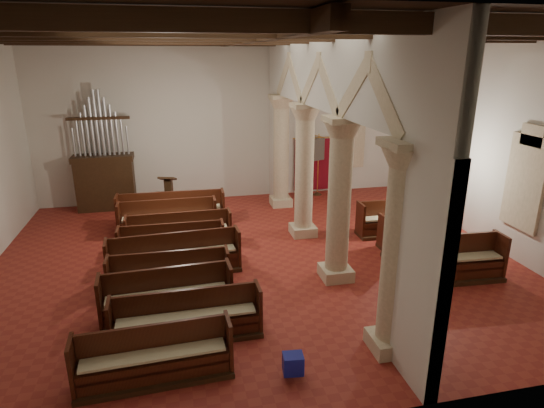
{
  "coord_description": "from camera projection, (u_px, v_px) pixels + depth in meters",
  "views": [
    {
      "loc": [
        -2.0,
        -11.3,
        5.41
      ],
      "look_at": [
        0.58,
        0.5,
        1.42
      ],
      "focal_mm": 30.0,
      "sensor_mm": 36.0,
      "label": 1
    }
  ],
  "objects": [
    {
      "name": "nave_pew_3",
      "position": [
        170.0,
        280.0,
        10.74
      ],
      "size": [
        2.82,
        0.71,
        1.0
      ],
      "rotation": [
        0.0,
        0.0,
        -0.01
      ],
      "color": "#321E10",
      "rests_on": "floor"
    },
    {
      "name": "pipe_organ",
      "position": [
        105.0,
        172.0,
        16.34
      ],
      "size": [
        2.1,
        0.85,
        4.4
      ],
      "color": "#321E10",
      "rests_on": "floor"
    },
    {
      "name": "nave_pew_2",
      "position": [
        168.0,
        302.0,
        9.7
      ],
      "size": [
        2.79,
        0.88,
        1.11
      ],
      "rotation": [
        0.0,
        0.0,
        0.05
      ],
      "color": "#321E10",
      "rests_on": "floor"
    },
    {
      "name": "hymnal_box_c",
      "position": [
        200.0,
        267.0,
        11.56
      ],
      "size": [
        0.3,
        0.24,
        0.3
      ],
      "primitive_type": "cube",
      "rotation": [
        0.0,
        0.0,
        0.0
      ],
      "color": "navy",
      "rests_on": "floor"
    },
    {
      "name": "ceiling_beams",
      "position": [
        252.0,
        36.0,
        10.75
      ],
      "size": [
        13.8,
        11.8,
        0.3
      ],
      "primitive_type": null,
      "color": "#321E10",
      "rests_on": "wall_back"
    },
    {
      "name": "tube_heater_b",
      "position": [
        147.0,
        355.0,
        8.33
      ],
      "size": [
        0.9,
        0.37,
        0.09
      ],
      "primitive_type": "cylinder",
      "rotation": [
        0.0,
        1.57,
        -0.31
      ],
      "color": "silver",
      "rests_on": "floor"
    },
    {
      "name": "dossal_curtain",
      "position": [
        314.0,
        164.0,
        18.42
      ],
      "size": [
        1.8,
        0.07,
        2.17
      ],
      "color": "maroon",
      "rests_on": "floor"
    },
    {
      "name": "ceiling",
      "position": [
        252.0,
        28.0,
        10.7
      ],
      "size": [
        14.0,
        14.0,
        0.0
      ],
      "primitive_type": "plane",
      "rotation": [
        3.14,
        0.0,
        0.0
      ],
      "color": "black",
      "rests_on": "wall_back"
    },
    {
      "name": "aisle_pew_2",
      "position": [
        411.0,
        236.0,
        13.29
      ],
      "size": [
        1.92,
        0.77,
        1.05
      ],
      "rotation": [
        0.0,
        0.0,
        0.04
      ],
      "color": "#321E10",
      "rests_on": "floor"
    },
    {
      "name": "aisle_pew_0",
      "position": [
        459.0,
        265.0,
        11.38
      ],
      "size": [
        2.25,
        0.89,
        1.15
      ],
      "rotation": [
        0.0,
        0.0,
        -0.06
      ],
      "color": "#321E10",
      "rests_on": "floor"
    },
    {
      "name": "tube_heater_a",
      "position": [
        138.0,
        362.0,
        8.16
      ],
      "size": [
        0.89,
        0.14,
        0.09
      ],
      "primitive_type": "cylinder",
      "rotation": [
        0.0,
        1.57,
        0.06
      ],
      "color": "silver",
      "rests_on": "floor"
    },
    {
      "name": "lectern",
      "position": [
        169.0,
        197.0,
        16.11
      ],
      "size": [
        0.67,
        0.7,
        1.41
      ],
      "rotation": [
        0.0,
        0.0,
        -0.28
      ],
      "color": "#361911",
      "rests_on": "floor"
    },
    {
      "name": "floor",
      "position": [
        255.0,
        260.0,
        12.58
      ],
      "size": [
        14.0,
        14.0,
        0.0
      ],
      "primitive_type": "plane",
      "color": "maroon",
      "rests_on": "ground"
    },
    {
      "name": "wall_front",
      "position": [
        333.0,
        244.0,
        6.07
      ],
      "size": [
        14.0,
        0.02,
        6.0
      ],
      "primitive_type": "cube",
      "color": "silver",
      "rests_on": "floor"
    },
    {
      "name": "window_right_a",
      "position": [
        526.0,
        183.0,
        11.91
      ],
      "size": [
        0.03,
        1.0,
        2.2
      ],
      "primitive_type": "cube",
      "color": "#2D6553",
      "rests_on": "wall_right"
    },
    {
      "name": "arcade",
      "position": [
        322.0,
        129.0,
        11.83
      ],
      "size": [
        0.9,
        11.9,
        6.0
      ],
      "color": "beige",
      "rests_on": "floor"
    },
    {
      "name": "nave_pew_0",
      "position": [
        155.0,
        364.0,
        7.84
      ],
      "size": [
        2.69,
        0.8,
        1.01
      ],
      "rotation": [
        0.0,
        0.0,
        0.05
      ],
      "color": "#321E10",
      "rests_on": "floor"
    },
    {
      "name": "aisle_pew_3",
      "position": [
        386.0,
        224.0,
        14.18
      ],
      "size": [
        1.83,
        0.77,
        1.09
      ],
      "rotation": [
        0.0,
        0.0,
        -0.02
      ],
      "color": "#321E10",
      "rests_on": "floor"
    },
    {
      "name": "wall_right",
      "position": [
        493.0,
        142.0,
        13.06
      ],
      "size": [
        0.02,
        12.0,
        6.0
      ],
      "primitive_type": "cube",
      "color": "silver",
      "rests_on": "floor"
    },
    {
      "name": "window_back",
      "position": [
        349.0,
        137.0,
        18.45
      ],
      "size": [
        1.0,
        0.03,
        2.2
      ],
      "primitive_type": "cube",
      "color": "#2D6553",
      "rests_on": "wall_back"
    },
    {
      "name": "hymnal_box_a",
      "position": [
        293.0,
        364.0,
        7.92
      ],
      "size": [
        0.38,
        0.32,
        0.35
      ],
      "primitive_type": "cube",
      "rotation": [
        0.0,
        0.0,
        -0.1
      ],
      "color": "#14148E",
      "rests_on": "floor"
    },
    {
      "name": "processional_banner",
      "position": [
        318.0,
        175.0,
        18.14
      ],
      "size": [
        0.54,
        0.68,
        2.48
      ],
      "rotation": [
        0.0,
        0.0,
        0.38
      ],
      "color": "#321E10",
      "rests_on": "floor"
    },
    {
      "name": "nave_pew_1",
      "position": [
        188.0,
        324.0,
        8.99
      ],
      "size": [
        2.95,
        0.72,
        1.01
      ],
      "rotation": [
        0.0,
        0.0,
        0.02
      ],
      "color": "#321E10",
      "rests_on": "floor"
    },
    {
      "name": "nave_pew_8",
      "position": [
        172.0,
        215.0,
        14.91
      ],
      "size": [
        3.47,
        0.85,
        1.14
      ],
      "rotation": [
        0.0,
        0.0,
        -0.03
      ],
      "color": "#321E10",
      "rests_on": "floor"
    },
    {
      "name": "hymnal_box_b",
      "position": [
        198.0,
        309.0,
        9.66
      ],
      "size": [
        0.37,
        0.33,
        0.31
      ],
      "primitive_type": "cube",
      "rotation": [
        0.0,
        0.0,
        0.29
      ],
      "color": "navy",
      "rests_on": "floor"
    },
    {
      "name": "nave_pew_7",
      "position": [
        168.0,
        223.0,
        14.34
      ],
      "size": [
        3.02,
        0.72,
        1.07
      ],
      "rotation": [
        0.0,
        0.0,
        -0.0
      ],
      "color": "#321E10",
      "rests_on": "floor"
    },
    {
      "name": "wall_back",
      "position": [
        226.0,
        121.0,
        17.2
      ],
      "size": [
        14.0,
        0.02,
        6.0
      ],
      "primitive_type": "cube",
      "color": "silver",
      "rests_on": "floor"
    },
    {
      "name": "nave_pew_6",
      "position": [
        180.0,
        236.0,
        13.34
      ],
      "size": [
        3.05,
        0.72,
        1.02
      ],
      "rotation": [
        0.0,
        0.0,
        0.01
      ],
      "color": "#321E10",
      "rests_on": "floor"
    },
    {
      "name": "aisle_pew_1",
      "position": [
        420.0,
        245.0,
        12.62
      ],
      "size": [
        2.06,
        0.86,
        1.12
      ],
      "rotation": [
        0.0,
        0.0,
        0.06
      ],
      "color": "#321E10",
      "rests_on": "floor"
    },
    {
      "name": "window_right_b",
      "position": [
        441.0,
        152.0,
        15.63
      ],
      "size": [
        0.03,
        1.0,
        2.2
      ],
      "primitive_type": "cube",
      "color": "#2D6553",
      "rests_on": "wall_right"
    },
    {
      "name": "nave_pew_5",
      "position": [
        172.0,
        248.0,
        12.56
      ],
      "size": [
        2.88,
        0.7,
        0.98
      ],
      "rotation": [
        0.0,
        0.0,
        -0.02
      ],
      "color": "#321E10",
      "rests_on": "floor"
    },
    {
      "name": "nave_pew_4",
      "position": [
        175.0,
        261.0,
        11.66
      ],
      "size": [
        3.38,
        0.9,
        1.08
      ],
      "rotation": [
        0.0,
        0.0,
        0.05
      ],
      "color": "#321E10",
      "rests_on": "floor"
    }
  ]
}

